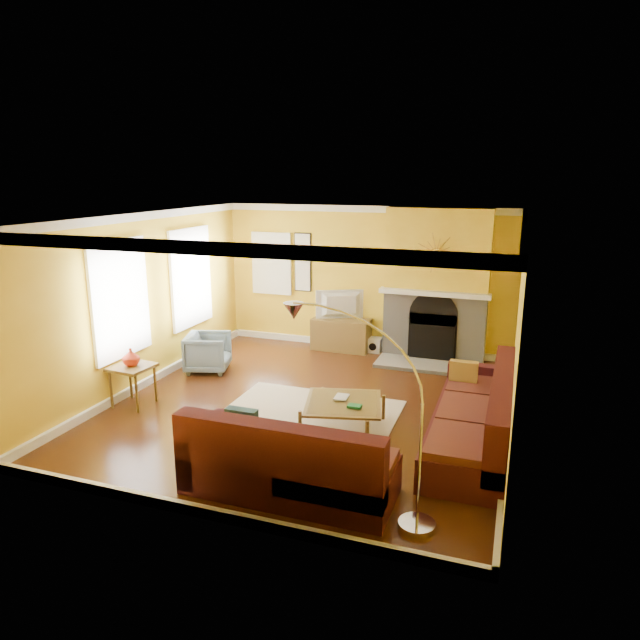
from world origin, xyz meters
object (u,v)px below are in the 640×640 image
at_px(media_console, 341,334).
at_px(side_table, 133,385).
at_px(sectional_sofa, 371,410).
at_px(coffee_table, 343,415).
at_px(arc_lamp, 361,418).
at_px(armchair, 208,352).

xyz_separation_m(media_console, side_table, (-2.03, -3.58, 0.00)).
xyz_separation_m(sectional_sofa, coffee_table, (-0.44, 0.29, -0.26)).
height_order(sectional_sofa, arc_lamp, arc_lamp).
distance_m(sectional_sofa, media_console, 3.94).
xyz_separation_m(sectional_sofa, armchair, (-3.28, 1.72, -0.13)).
bearing_deg(coffee_table, arc_lamp, -68.37).
height_order(armchair, side_table, armchair).
distance_m(media_console, armchair, 2.60).
height_order(media_console, armchair, armchair).
relative_size(media_console, side_table, 1.82).
distance_m(coffee_table, media_console, 3.51).
bearing_deg(arc_lamp, side_table, 157.14).
bearing_deg(side_table, arc_lamp, -22.86).
distance_m(media_console, side_table, 4.11).
bearing_deg(coffee_table, armchair, 153.27).
height_order(armchair, arc_lamp, arc_lamp).
relative_size(armchair, side_table, 1.19).
relative_size(side_table, arc_lamp, 0.29).
bearing_deg(media_console, arc_lamp, -70.84).
distance_m(coffee_table, armchair, 3.18).
distance_m(sectional_sofa, arc_lamp, 1.69).
relative_size(sectional_sofa, arc_lamp, 1.73).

